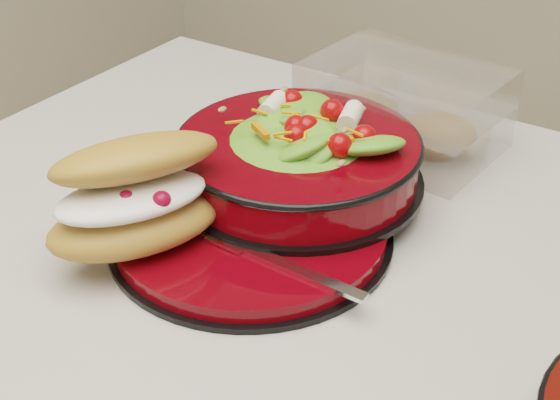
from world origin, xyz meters
The scene contains 5 objects.
dinner_plate centered at (-0.22, -0.01, 0.91)m, with size 0.27×0.27×0.02m.
salad_bowl centered at (-0.22, 0.07, 0.96)m, with size 0.25×0.25×0.10m.
croissant centered at (-0.29, -0.09, 0.97)m, with size 0.15×0.19×0.10m.
fork centered at (-0.16, -0.05, 0.92)m, with size 0.16×0.02×0.00m.
pastry_box centered at (-0.19, 0.24, 0.95)m, with size 0.22×0.17×0.09m.
Camera 1 is at (0.13, -0.50, 1.33)m, focal length 50.00 mm.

